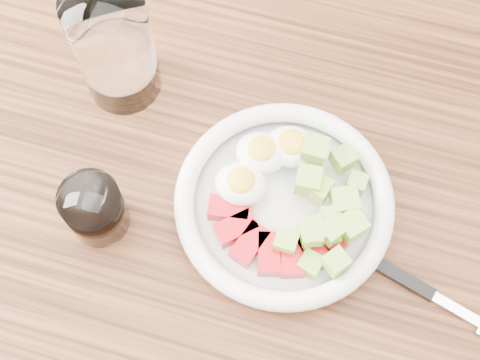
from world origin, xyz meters
The scene contains 6 objects.
ground centered at (0.00, 0.00, 0.00)m, with size 4.00×4.00×0.00m, color brown.
dining_table centered at (0.00, 0.00, 0.67)m, with size 1.50×0.90×0.77m.
bowl centered at (0.04, 0.00, 0.79)m, with size 0.25×0.25×0.06m.
fork centered at (0.21, -0.05, 0.77)m, with size 0.21×0.07×0.01m.
water_glass centered at (-0.19, 0.11, 0.85)m, with size 0.09×0.09×0.16m, color white.
coffee_glass centered at (-0.15, -0.07, 0.81)m, with size 0.07×0.07×0.08m.
Camera 1 is at (0.07, -0.26, 1.49)m, focal length 50.00 mm.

